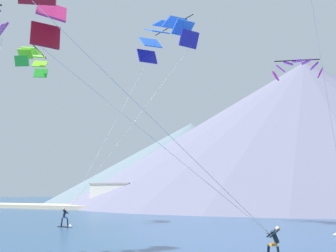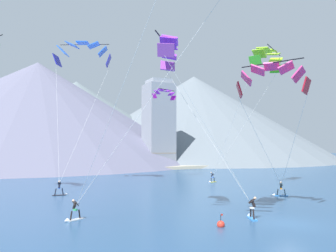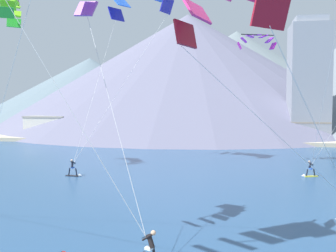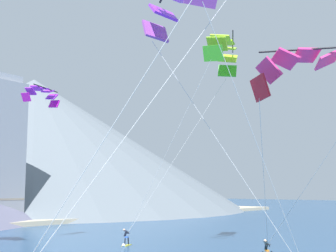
% 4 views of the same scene
% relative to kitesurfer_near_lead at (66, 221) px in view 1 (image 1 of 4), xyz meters
% --- Properties ---
extents(kitesurfer_near_lead, '(1.78, 0.63, 1.79)m').
position_rel_kitesurfer_near_lead_xyz_m(kitesurfer_near_lead, '(0.00, 0.00, 0.00)').
color(kitesurfer_near_lead, black).
rests_on(kitesurfer_near_lead, ground).
extents(kitesurfer_far_right, '(1.62, 1.38, 1.69)m').
position_rel_kitesurfer_near_lead_xyz_m(kitesurfer_far_right, '(22.51, -11.11, -0.06)').
color(kitesurfer_far_right, '#337FDB').
rests_on(kitesurfer_far_right, ground).
extents(parafoil_kite_near_lead, '(8.76, 12.98, 20.23)m').
position_rel_kitesurfer_near_lead_xyz_m(parafoil_kite_near_lead, '(4.24, 10.37, 19.59)').
color(parafoil_kite_near_lead, '#1F1EA2').
extents(parafoil_kite_distant_high_outer, '(3.93, 5.78, 2.48)m').
position_rel_kitesurfer_near_lead_xyz_m(parafoil_kite_distant_high_outer, '(-8.48, 3.24, 17.07)').
color(parafoil_kite_distant_high_outer, green).
extents(parafoil_kite_distant_low_drift, '(4.66, 2.37, 1.83)m').
position_rel_kitesurfer_near_lead_xyz_m(parafoil_kite_distant_low_drift, '(18.29, 10.97, 14.27)').
color(parafoil_kite_distant_low_drift, '#C317BA').
extents(shoreline_strip, '(180.00, 10.00, 0.70)m').
position_rel_kitesurfer_near_lead_xyz_m(shoreline_strip, '(13.32, 35.21, -0.20)').
color(shoreline_strip, beige).
rests_on(shoreline_strip, ground).
extents(shore_building_harbour_front, '(6.04, 5.40, 7.11)m').
position_rel_kitesurfer_near_lead_xyz_m(shore_building_harbour_front, '(-5.29, 39.02, 3.02)').
color(shore_building_harbour_front, '#B7AD9E').
rests_on(shore_building_harbour_front, ground).
extents(shore_building_promenade_mid, '(9.07, 6.94, 5.17)m').
position_rel_kitesurfer_near_lead_xyz_m(shore_building_promenade_mid, '(10.89, 39.41, 2.05)').
color(shore_building_promenade_mid, '#B7AD9E').
rests_on(shore_building_promenade_mid, ground).
extents(shore_building_quay_east, '(8.79, 4.94, 4.70)m').
position_rel_kitesurfer_near_lead_xyz_m(shore_building_quay_east, '(-21.78, 36.69, 1.82)').
color(shore_building_quay_east, silver).
rests_on(shore_building_quay_east, ground).
extents(mountain_peak_west_ridge, '(80.14, 80.14, 22.26)m').
position_rel_kitesurfer_near_lead_xyz_m(mountain_peak_west_ridge, '(-30.92, 83.67, 10.59)').
color(mountain_peak_west_ridge, slate).
rests_on(mountain_peak_west_ridge, ground).
extents(mountain_peak_far_spur, '(113.00, 113.00, 34.16)m').
position_rel_kitesurfer_near_lead_xyz_m(mountain_peak_far_spur, '(2.24, 79.29, 16.53)').
color(mountain_peak_far_spur, slate).
rests_on(mountain_peak_far_spur, ground).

